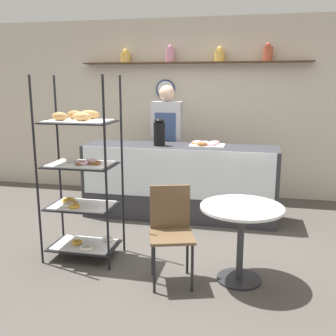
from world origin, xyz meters
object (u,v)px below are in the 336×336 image
object	(u,v)px
pastry_rack	(81,178)
cafe_chair	(171,224)
person_worker	(167,140)
donut_tray_counter	(206,144)
coffee_carafe	(159,132)
cafe_table	(241,225)

from	to	relation	value
pastry_rack	cafe_chair	world-z (taller)	pastry_rack
person_worker	donut_tray_counter	xyz separation A→B (m)	(0.60, -0.42, 0.03)
person_worker	donut_tray_counter	distance (m)	0.73
cafe_chair	coffee_carafe	distance (m)	1.81
cafe_table	coffee_carafe	xyz separation A→B (m)	(-1.11, 1.54, 0.59)
person_worker	cafe_chair	distance (m)	2.29
cafe_chair	donut_tray_counter	distance (m)	1.83
person_worker	cafe_table	bearing A→B (deg)	-61.62
person_worker	cafe_chair	xyz separation A→B (m)	(0.52, -2.19, -0.42)
person_worker	coffee_carafe	distance (m)	0.59
donut_tray_counter	person_worker	bearing A→B (deg)	145.16
cafe_table	donut_tray_counter	world-z (taller)	donut_tray_counter
cafe_table	coffee_carafe	size ratio (longest dim) A/B	2.08
person_worker	donut_tray_counter	size ratio (longest dim) A/B	3.88
pastry_rack	coffee_carafe	world-z (taller)	pastry_rack
person_worker	cafe_table	world-z (taller)	person_worker
coffee_carafe	donut_tray_counter	xyz separation A→B (m)	(0.58, 0.14, -0.15)
cafe_table	pastry_rack	bearing A→B (deg)	174.20
pastry_rack	coffee_carafe	bearing A→B (deg)	71.31
pastry_rack	donut_tray_counter	bearing A→B (deg)	55.35
person_worker	cafe_table	xyz separation A→B (m)	(1.13, -2.09, -0.41)
coffee_carafe	donut_tray_counter	distance (m)	0.61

